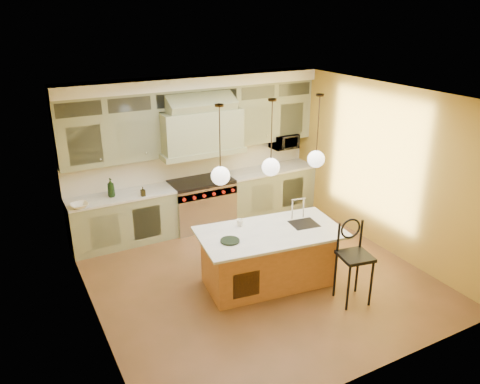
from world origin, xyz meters
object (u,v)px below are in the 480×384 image
kitchen_island (269,256)px  microwave (284,141)px  range (202,203)px  counter_stool (354,257)px

kitchen_island → microwave: bearing=60.5°
range → microwave: microwave is taller
range → kitchen_island: (0.07, -2.40, -0.01)m
counter_stool → microwave: size_ratio=2.31×
kitchen_island → counter_stool: 1.30m
range → kitchen_island: size_ratio=0.52×
counter_stool → microwave: (1.04, 3.47, 0.73)m
counter_stool → microwave: 3.69m
kitchen_island → counter_stool: size_ratio=1.83×
range → microwave: size_ratio=2.21×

